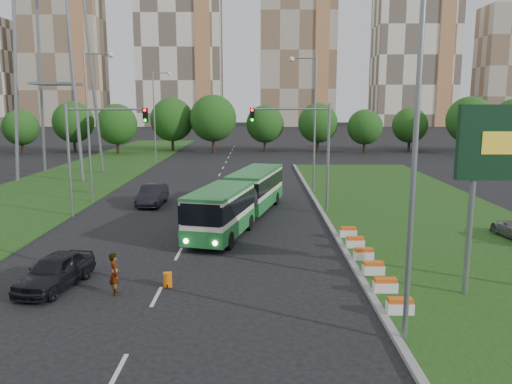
{
  "coord_description": "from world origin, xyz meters",
  "views": [
    {
      "loc": [
        1.25,
        -25.92,
        8.09
      ],
      "look_at": [
        1.19,
        4.49,
        2.6
      ],
      "focal_mm": 35.0,
      "sensor_mm": 36.0,
      "label": 1
    }
  ],
  "objects_px": {
    "traffic_mast_left": "(91,142)",
    "car_left_far": "(152,195)",
    "articulated_bus": "(239,198)",
    "shopping_trolley": "(168,280)",
    "car_left_near": "(55,271)",
    "pedestrian": "(115,274)",
    "traffic_mast_median": "(306,141)"
  },
  "relations": [
    {
      "from": "traffic_mast_left",
      "to": "car_left_far",
      "type": "bearing_deg",
      "value": 51.25
    },
    {
      "from": "car_left_near",
      "to": "pedestrian",
      "type": "xyz_separation_m",
      "value": [
        2.86,
        -0.78,
        0.15
      ]
    },
    {
      "from": "car_left_near",
      "to": "pedestrian",
      "type": "height_order",
      "value": "pedestrian"
    },
    {
      "from": "car_left_near",
      "to": "shopping_trolley",
      "type": "bearing_deg",
      "value": 12.82
    },
    {
      "from": "articulated_bus",
      "to": "shopping_trolley",
      "type": "height_order",
      "value": "articulated_bus"
    },
    {
      "from": "traffic_mast_left",
      "to": "shopping_trolley",
      "type": "distance_m",
      "value": 16.59
    },
    {
      "from": "articulated_bus",
      "to": "car_left_far",
      "type": "distance_m",
      "value": 9.03
    },
    {
      "from": "traffic_mast_left",
      "to": "car_left_near",
      "type": "relative_size",
      "value": 1.8
    },
    {
      "from": "traffic_mast_left",
      "to": "shopping_trolley",
      "type": "bearing_deg",
      "value": -61.02
    },
    {
      "from": "traffic_mast_median",
      "to": "traffic_mast_left",
      "type": "distance_m",
      "value": 15.19
    },
    {
      "from": "pedestrian",
      "to": "articulated_bus",
      "type": "bearing_deg",
      "value": -42.07
    },
    {
      "from": "traffic_mast_median",
      "to": "car_left_far",
      "type": "relative_size",
      "value": 1.64
    },
    {
      "from": "pedestrian",
      "to": "shopping_trolley",
      "type": "bearing_deg",
      "value": -88.47
    },
    {
      "from": "car_left_near",
      "to": "pedestrian",
      "type": "bearing_deg",
      "value": -4.0
    },
    {
      "from": "traffic_mast_left",
      "to": "articulated_bus",
      "type": "bearing_deg",
      "value": -7.78
    },
    {
      "from": "pedestrian",
      "to": "car_left_far",
      "type": "bearing_deg",
      "value": -15.27
    },
    {
      "from": "traffic_mast_left",
      "to": "car_left_far",
      "type": "relative_size",
      "value": 1.64
    },
    {
      "from": "traffic_mast_median",
      "to": "car_left_near",
      "type": "relative_size",
      "value": 1.8
    },
    {
      "from": "articulated_bus",
      "to": "car_left_near",
      "type": "xyz_separation_m",
      "value": [
        -7.66,
        -12.54,
        -0.86
      ]
    },
    {
      "from": "traffic_mast_left",
      "to": "pedestrian",
      "type": "distance_m",
      "value": 16.37
    },
    {
      "from": "pedestrian",
      "to": "car_left_near",
      "type": "bearing_deg",
      "value": 52.49
    },
    {
      "from": "articulated_bus",
      "to": "pedestrian",
      "type": "height_order",
      "value": "articulated_bus"
    },
    {
      "from": "traffic_mast_median",
      "to": "pedestrian",
      "type": "height_order",
      "value": "traffic_mast_median"
    },
    {
      "from": "car_left_near",
      "to": "shopping_trolley",
      "type": "xyz_separation_m",
      "value": [
        4.93,
        0.13,
        -0.44
      ]
    },
    {
      "from": "traffic_mast_left",
      "to": "shopping_trolley",
      "type": "height_order",
      "value": "traffic_mast_left"
    },
    {
      "from": "articulated_bus",
      "to": "traffic_mast_left",
      "type": "bearing_deg",
      "value": -173.71
    },
    {
      "from": "shopping_trolley",
      "to": "traffic_mast_median",
      "type": "bearing_deg",
      "value": 53.75
    },
    {
      "from": "car_left_near",
      "to": "car_left_far",
      "type": "relative_size",
      "value": 0.91
    },
    {
      "from": "car_left_near",
      "to": "shopping_trolley",
      "type": "distance_m",
      "value": 4.95
    },
    {
      "from": "traffic_mast_median",
      "to": "car_left_near",
      "type": "height_order",
      "value": "traffic_mast_median"
    },
    {
      "from": "articulated_bus",
      "to": "car_left_far",
      "type": "relative_size",
      "value": 3.3
    },
    {
      "from": "articulated_bus",
      "to": "pedestrian",
      "type": "relative_size",
      "value": 8.82
    }
  ]
}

